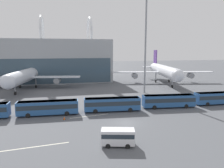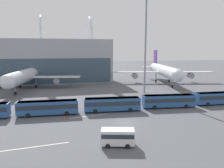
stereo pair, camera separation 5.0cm
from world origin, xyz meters
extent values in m
plane|color=#515459|center=(0.00, 0.00, 0.00)|extent=(440.00, 440.00, 0.00)
torus|color=white|center=(-19.28, 59.98, 21.12)|extent=(1.10, 14.20, 14.20)
torus|color=white|center=(0.89, 59.98, 21.12)|extent=(1.10, 14.20, 14.20)
cylinder|color=silver|center=(-24.26, 43.37, 4.83)|extent=(9.71, 31.42, 4.42)
sphere|color=silver|center=(-26.93, 28.04, 4.83)|extent=(4.33, 4.33, 4.33)
cone|color=silver|center=(-21.58, 58.70, 4.83)|extent=(5.31, 7.45, 4.20)
cube|color=silver|center=(-23.93, 45.24, 4.06)|extent=(38.18, 10.57, 0.35)
cylinder|color=gray|center=(-13.44, 43.41, 2.71)|extent=(2.78, 3.88, 2.20)
cube|color=red|center=(-21.71, 57.96, 10.13)|extent=(1.51, 6.46, 9.26)
cube|color=silver|center=(-21.71, 57.96, 5.28)|extent=(11.88, 5.13, 0.28)
cylinder|color=gray|center=(-26.05, 33.09, 2.47)|extent=(0.36, 0.36, 3.84)
cylinder|color=black|center=(-26.05, 33.09, 0.55)|extent=(0.63, 1.16, 1.10)
cylinder|color=gray|center=(-21.10, 44.75, 2.47)|extent=(0.36, 0.36, 3.84)
cylinder|color=black|center=(-21.10, 44.75, 0.55)|extent=(0.63, 1.16, 1.10)
cylinder|color=gray|center=(-26.76, 45.74, 2.47)|extent=(0.36, 0.36, 3.84)
cylinder|color=black|center=(-26.76, 45.74, 0.55)|extent=(0.63, 1.16, 1.10)
cylinder|color=silver|center=(29.95, 44.80, 5.24)|extent=(10.83, 34.61, 4.44)
sphere|color=silver|center=(26.72, 27.92, 5.24)|extent=(4.35, 4.35, 4.35)
cone|color=silver|center=(33.19, 61.69, 5.24)|extent=(5.56, 8.21, 4.22)
cube|color=silver|center=(30.35, 46.86, 4.46)|extent=(42.94, 11.39, 0.35)
cylinder|color=gray|center=(42.20, 44.59, 3.00)|extent=(3.02, 3.84, 2.42)
cylinder|color=gray|center=(18.50, 49.14, 3.00)|extent=(3.02, 3.84, 2.42)
cube|color=#5B338C|center=(33.03, 60.87, 9.83)|extent=(1.43, 5.47, 7.85)
cube|color=silver|center=(33.03, 60.87, 5.68)|extent=(11.94, 5.32, 0.28)
cylinder|color=gray|center=(27.78, 33.48, 2.67)|extent=(0.36, 0.36, 4.24)
cylinder|color=black|center=(27.78, 33.48, 0.55)|extent=(0.65, 1.17, 1.10)
cylinder|color=gray|center=(33.18, 46.32, 2.67)|extent=(0.36, 0.36, 4.24)
cylinder|color=black|center=(33.18, 46.32, 0.55)|extent=(0.65, 1.17, 1.10)
cylinder|color=gray|center=(27.51, 47.41, 2.67)|extent=(0.36, 0.36, 4.24)
cylinder|color=black|center=(27.51, 47.41, 0.55)|extent=(0.65, 1.17, 1.10)
cube|color=#285693|center=(-14.84, 8.68, 1.75)|extent=(12.83, 3.15, 2.75)
cube|color=#232D38|center=(-14.84, 8.68, 2.03)|extent=(12.57, 3.17, 0.96)
cube|color=silver|center=(-14.84, 8.68, 3.07)|extent=(12.44, 3.06, 0.12)
cylinder|color=black|center=(-10.85, 9.69, 0.50)|extent=(1.01, 0.34, 1.00)
cylinder|color=black|center=(-10.96, 7.31, 0.50)|extent=(1.01, 0.34, 1.00)
cylinder|color=black|center=(-18.73, 10.05, 0.50)|extent=(1.01, 0.34, 1.00)
cylinder|color=black|center=(-18.84, 7.67, 0.50)|extent=(1.01, 0.34, 1.00)
cube|color=#285693|center=(-0.74, 8.48, 1.75)|extent=(12.89, 3.62, 2.75)
cube|color=#232D38|center=(-0.74, 8.48, 2.03)|extent=(12.64, 3.63, 0.96)
cube|color=silver|center=(-0.74, 8.48, 3.07)|extent=(12.51, 3.52, 0.12)
cylinder|color=black|center=(3.29, 9.34, 0.50)|extent=(1.02, 0.38, 1.00)
cylinder|color=black|center=(3.09, 6.96, 0.50)|extent=(1.02, 0.38, 1.00)
cylinder|color=black|center=(-4.57, 9.99, 0.50)|extent=(1.02, 0.38, 1.00)
cylinder|color=black|center=(-4.77, 7.62, 0.50)|extent=(1.02, 0.38, 1.00)
cube|color=#285693|center=(13.36, 8.54, 1.75)|extent=(12.92, 3.86, 2.75)
cube|color=#232D38|center=(13.36, 8.54, 2.03)|extent=(12.67, 3.86, 0.96)
cube|color=silver|center=(13.36, 8.54, 3.07)|extent=(12.53, 3.74, 0.12)
cylinder|color=black|center=(17.40, 9.32, 0.50)|extent=(1.03, 0.40, 1.00)
cylinder|color=black|center=(17.16, 6.95, 0.50)|extent=(1.03, 0.40, 1.00)
cylinder|color=black|center=(9.56, 10.12, 0.50)|extent=(1.03, 0.40, 1.00)
cylinder|color=black|center=(9.31, 7.75, 0.50)|extent=(1.03, 0.40, 1.00)
cube|color=#285693|center=(27.46, 8.56, 1.75)|extent=(12.83, 3.20, 2.75)
cube|color=#232D38|center=(27.46, 8.56, 2.03)|extent=(12.58, 3.22, 0.96)
cube|color=silver|center=(27.46, 8.56, 3.07)|extent=(12.45, 3.10, 0.12)
cylinder|color=black|center=(23.58, 9.94, 0.50)|extent=(1.01, 0.35, 1.00)
cylinder|color=black|center=(23.46, 7.56, 0.50)|extent=(1.01, 0.35, 1.00)
cube|color=silver|center=(-4.06, -9.33, 1.40)|extent=(5.20, 3.17, 2.20)
cube|color=#232D38|center=(-4.06, -9.33, 1.75)|extent=(5.07, 3.16, 0.66)
cylinder|color=black|center=(-2.46, -8.76, 0.35)|extent=(0.73, 0.39, 0.70)
cylinder|color=black|center=(-2.93, -10.60, 0.35)|extent=(0.73, 0.39, 0.70)
cylinder|color=black|center=(-5.18, -8.06, 0.35)|extent=(0.73, 0.39, 0.70)
cylinder|color=black|center=(-5.66, -9.90, 0.35)|extent=(0.73, 0.39, 0.70)
cylinder|color=gray|center=(14.45, 27.24, 15.27)|extent=(0.54, 0.54, 30.54)
cube|color=silver|center=(-6.24, 6.02, 0.00)|extent=(8.49, 1.56, 0.01)
cube|color=silver|center=(10.89, 10.45, 0.00)|extent=(7.85, 2.44, 0.01)
cube|color=silver|center=(-16.66, -7.10, 0.00)|extent=(11.30, 1.41, 0.01)
cube|color=black|center=(-11.55, 4.80, 0.01)|extent=(0.54, 0.54, 0.02)
cone|color=#EA5914|center=(-11.55, 4.80, 0.33)|extent=(0.40, 0.40, 0.60)
camera|label=1|loc=(-11.74, -38.64, 13.97)|focal=35.00mm
camera|label=2|loc=(-11.69, -38.65, 13.97)|focal=35.00mm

